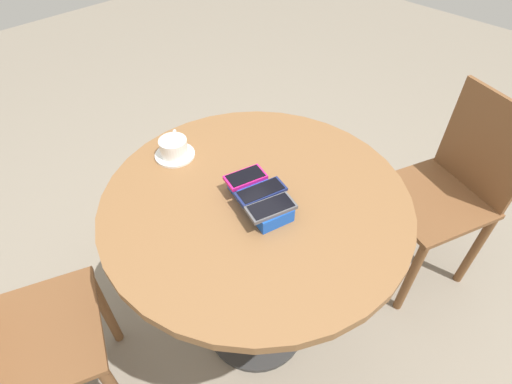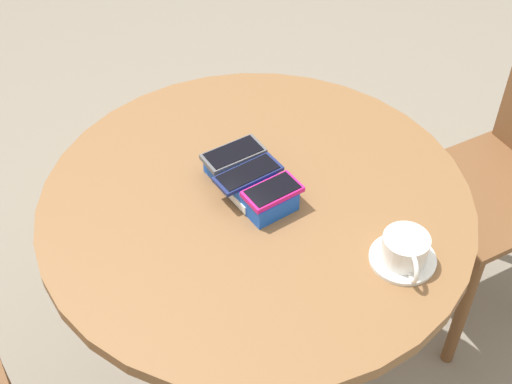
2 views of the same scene
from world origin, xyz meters
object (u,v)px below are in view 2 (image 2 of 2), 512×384
object	(u,v)px
round_table	(256,242)
phone_magenta	(272,192)
chair_far_side	(502,188)
coffee_cup	(405,249)
phone_box	(250,183)
phone_gray	(233,154)
phone_navy	(248,174)
saucer	(403,259)

from	to	relation	value
round_table	phone_magenta	xyz separation A→B (m)	(0.04, -0.00, 0.18)
chair_far_side	coffee_cup	bearing A→B (deg)	-86.68
phone_box	coffee_cup	world-z (taller)	coffee_cup
phone_gray	coffee_cup	size ratio (longest dim) A/B	1.37
round_table	coffee_cup	size ratio (longest dim) A/B	8.63
round_table	phone_box	world-z (taller)	phone_box
coffee_cup	chair_far_side	xyz separation A→B (m)	(-0.04, 0.67, -0.36)
phone_navy	chair_far_side	world-z (taller)	chair_far_side
round_table	phone_gray	size ratio (longest dim) A/B	6.29
round_table	saucer	xyz separation A→B (m)	(0.32, 0.05, 0.14)
phone_gray	phone_navy	xyz separation A→B (m)	(0.06, -0.03, -0.00)
phone_box	phone_gray	world-z (taller)	phone_gray
phone_navy	chair_far_side	distance (m)	0.87
phone_gray	saucer	distance (m)	0.42
phone_box	chair_far_side	size ratio (longest dim) A/B	0.27
phone_navy	chair_far_side	bearing A→B (deg)	66.10
phone_gray	chair_far_side	size ratio (longest dim) A/B	0.17
round_table	saucer	distance (m)	0.36
round_table	phone_navy	bearing A→B (deg)	162.89
phone_magenta	coffee_cup	size ratio (longest dim) A/B	1.23
phone_box	phone_gray	xyz separation A→B (m)	(-0.07, 0.02, 0.03)
phone_gray	coffee_cup	world-z (taller)	coffee_cup
phone_gray	saucer	bearing A→B (deg)	2.70
phone_box	chair_far_side	distance (m)	0.85
saucer	chair_far_side	size ratio (longest dim) A/B	0.15
phone_magenta	chair_far_side	distance (m)	0.85
phone_gray	chair_far_side	bearing A→B (deg)	61.08
chair_far_side	phone_navy	bearing A→B (deg)	-113.90
round_table	coffee_cup	distance (m)	0.37
round_table	phone_magenta	world-z (taller)	phone_magenta
phone_navy	phone_gray	bearing A→B (deg)	157.90
phone_magenta	saucer	world-z (taller)	phone_magenta
phone_box	chair_far_side	world-z (taller)	chair_far_side
phone_navy	phone_magenta	bearing A→B (deg)	-8.63
coffee_cup	phone_magenta	bearing A→B (deg)	-169.06
phone_magenta	phone_gray	bearing A→B (deg)	164.86
phone_magenta	coffee_cup	world-z (taller)	coffee_cup
coffee_cup	chair_far_side	world-z (taller)	chair_far_side
phone_navy	coffee_cup	world-z (taller)	coffee_cup
phone_box	phone_gray	bearing A→B (deg)	160.87
phone_gray	phone_magenta	xyz separation A→B (m)	(0.14, -0.04, 0.00)
saucer	chair_far_side	world-z (taller)	chair_far_side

